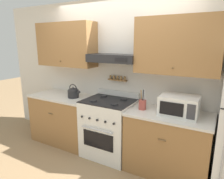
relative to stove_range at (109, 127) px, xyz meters
The scene contains 8 objects.
ground_plane 0.58m from the stove_range, 90.00° to the right, with size 16.00×16.00×0.00m, color #937551.
wall_back 1.03m from the stove_range, 91.67° to the left, with size 5.20×0.46×2.55m.
counter_left 0.98m from the stove_range, behind, with size 1.18×0.68×0.89m.
counter_right 0.97m from the stove_range, ahead, with size 1.14×0.68×0.89m.
stove_range is the anchor object (origin of this frame).
tea_kettle 0.88m from the stove_range, behind, with size 0.25×0.20×0.24m.
microwave 1.21m from the stove_range, ahead, with size 0.49×0.38×0.27m.
utensil_crock 0.76m from the stove_range, ahead, with size 0.11×0.11×0.29m.
Camera 1 is at (1.54, -2.30, 1.85)m, focal length 32.00 mm.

